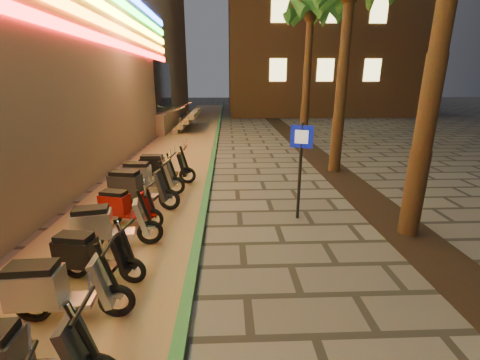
{
  "coord_description": "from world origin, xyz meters",
  "views": [
    {
      "loc": [
        -0.27,
        -4.14,
        3.16
      ],
      "look_at": [
        -0.02,
        2.16,
        1.2
      ],
      "focal_mm": 24.0,
      "sensor_mm": 36.0,
      "label": 1
    }
  ],
  "objects_px": {
    "scooter_3": "(55,289)",
    "scooter_4": "(90,255)",
    "scooter_6": "(124,206)",
    "scooter_2": "(13,360)",
    "scooter_9": "(161,168)",
    "scooter_5": "(107,225)",
    "scooter_8": "(146,177)",
    "pedestrian_sign": "(301,158)",
    "scooter_7": "(136,188)"
  },
  "relations": [
    {
      "from": "scooter_5",
      "to": "scooter_8",
      "type": "relative_size",
      "value": 0.95
    },
    {
      "from": "pedestrian_sign",
      "to": "scooter_6",
      "type": "height_order",
      "value": "pedestrian_sign"
    },
    {
      "from": "scooter_7",
      "to": "scooter_8",
      "type": "relative_size",
      "value": 1.05
    },
    {
      "from": "scooter_5",
      "to": "scooter_9",
      "type": "distance_m",
      "value": 4.17
    },
    {
      "from": "scooter_2",
      "to": "scooter_9",
      "type": "xyz_separation_m",
      "value": [
        0.04,
        7.27,
        0.03
      ]
    },
    {
      "from": "scooter_3",
      "to": "scooter_6",
      "type": "height_order",
      "value": "scooter_3"
    },
    {
      "from": "scooter_5",
      "to": "scooter_9",
      "type": "bearing_deg",
      "value": 74.97
    },
    {
      "from": "scooter_6",
      "to": "scooter_9",
      "type": "xyz_separation_m",
      "value": [
        0.23,
        3.08,
        0.07
      ]
    },
    {
      "from": "scooter_7",
      "to": "scooter_8",
      "type": "height_order",
      "value": "scooter_7"
    },
    {
      "from": "scooter_6",
      "to": "scooter_8",
      "type": "height_order",
      "value": "scooter_8"
    },
    {
      "from": "scooter_8",
      "to": "scooter_9",
      "type": "height_order",
      "value": "scooter_8"
    },
    {
      "from": "scooter_4",
      "to": "scooter_6",
      "type": "bearing_deg",
      "value": 102.12
    },
    {
      "from": "scooter_4",
      "to": "scooter_8",
      "type": "bearing_deg",
      "value": 100.83
    },
    {
      "from": "scooter_7",
      "to": "scooter_8",
      "type": "distance_m",
      "value": 1.05
    },
    {
      "from": "scooter_4",
      "to": "scooter_9",
      "type": "distance_m",
      "value": 5.18
    },
    {
      "from": "scooter_2",
      "to": "scooter_5",
      "type": "distance_m",
      "value": 3.11
    },
    {
      "from": "pedestrian_sign",
      "to": "scooter_9",
      "type": "relative_size",
      "value": 1.33
    },
    {
      "from": "scooter_2",
      "to": "scooter_5",
      "type": "xyz_separation_m",
      "value": [
        -0.18,
        3.11,
        0.01
      ]
    },
    {
      "from": "scooter_4",
      "to": "scooter_2",
      "type": "bearing_deg",
      "value": -77.46
    },
    {
      "from": "scooter_5",
      "to": "scooter_2",
      "type": "bearing_deg",
      "value": -98.69
    },
    {
      "from": "scooter_2",
      "to": "scooter_3",
      "type": "bearing_deg",
      "value": 95.93
    },
    {
      "from": "scooter_3",
      "to": "scooter_4",
      "type": "xyz_separation_m",
      "value": [
        0.07,
        0.94,
        -0.04
      ]
    },
    {
      "from": "scooter_5",
      "to": "scooter_6",
      "type": "bearing_deg",
      "value": 78.32
    },
    {
      "from": "scooter_6",
      "to": "scooter_9",
      "type": "height_order",
      "value": "scooter_9"
    },
    {
      "from": "pedestrian_sign",
      "to": "scooter_6",
      "type": "xyz_separation_m",
      "value": [
        -4.0,
        -0.24,
        -1.02
      ]
    },
    {
      "from": "scooter_3",
      "to": "scooter_9",
      "type": "height_order",
      "value": "scooter_9"
    },
    {
      "from": "scooter_2",
      "to": "scooter_7",
      "type": "xyz_separation_m",
      "value": [
        -0.18,
        5.22,
        0.06
      ]
    },
    {
      "from": "scooter_5",
      "to": "scooter_7",
      "type": "height_order",
      "value": "scooter_7"
    },
    {
      "from": "scooter_5",
      "to": "scooter_8",
      "type": "xyz_separation_m",
      "value": [
        0.0,
        3.17,
        0.03
      ]
    },
    {
      "from": "scooter_2",
      "to": "scooter_6",
      "type": "distance_m",
      "value": 4.2
    },
    {
      "from": "scooter_9",
      "to": "scooter_2",
      "type": "bearing_deg",
      "value": -89.74
    },
    {
      "from": "scooter_3",
      "to": "scooter_5",
      "type": "height_order",
      "value": "scooter_5"
    },
    {
      "from": "scooter_3",
      "to": "scooter_9",
      "type": "bearing_deg",
      "value": 84.85
    },
    {
      "from": "scooter_3",
      "to": "scooter_6",
      "type": "bearing_deg",
      "value": 87.16
    },
    {
      "from": "scooter_5",
      "to": "scooter_6",
      "type": "distance_m",
      "value": 1.09
    },
    {
      "from": "scooter_8",
      "to": "scooter_4",
      "type": "bearing_deg",
      "value": -84.91
    },
    {
      "from": "scooter_3",
      "to": "scooter_4",
      "type": "distance_m",
      "value": 0.94
    },
    {
      "from": "scooter_7",
      "to": "scooter_2",
      "type": "bearing_deg",
      "value": -77.18
    },
    {
      "from": "scooter_5",
      "to": "scooter_6",
      "type": "xyz_separation_m",
      "value": [
        -0.01,
        1.09,
        -0.05
      ]
    },
    {
      "from": "scooter_4",
      "to": "scooter_7",
      "type": "xyz_separation_m",
      "value": [
        -0.08,
        3.13,
        0.1
      ]
    },
    {
      "from": "pedestrian_sign",
      "to": "scooter_4",
      "type": "distance_m",
      "value": 4.67
    },
    {
      "from": "scooter_2",
      "to": "scooter_8",
      "type": "relative_size",
      "value": 0.93
    },
    {
      "from": "scooter_8",
      "to": "scooter_9",
      "type": "xyz_separation_m",
      "value": [
        0.22,
        0.99,
        -0.0
      ]
    },
    {
      "from": "scooter_9",
      "to": "scooter_8",
      "type": "bearing_deg",
      "value": -101.73
    },
    {
      "from": "pedestrian_sign",
      "to": "scooter_6",
      "type": "distance_m",
      "value": 4.13
    },
    {
      "from": "scooter_5",
      "to": "scooter_7",
      "type": "bearing_deg",
      "value": 78.15
    },
    {
      "from": "scooter_9",
      "to": "scooter_3",
      "type": "bearing_deg",
      "value": -91.35
    },
    {
      "from": "pedestrian_sign",
      "to": "scooter_5",
      "type": "relative_size",
      "value": 1.38
    },
    {
      "from": "scooter_4",
      "to": "scooter_9",
      "type": "relative_size",
      "value": 0.87
    },
    {
      "from": "scooter_3",
      "to": "scooter_7",
      "type": "height_order",
      "value": "scooter_7"
    }
  ]
}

